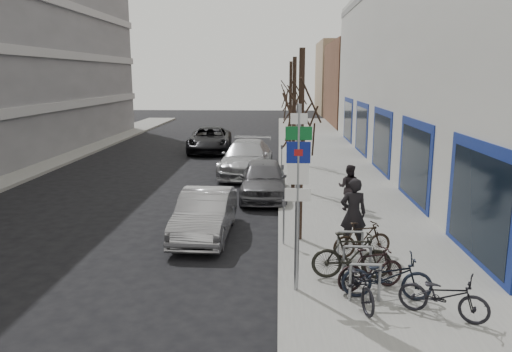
# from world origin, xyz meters

# --- Properties ---
(ground) EXTENTS (120.00, 120.00, 0.00)m
(ground) POSITION_xyz_m (0.00, 0.00, 0.00)
(ground) COLOR black
(ground) RESTS_ON ground
(sidewalk_east) EXTENTS (5.00, 70.00, 0.15)m
(sidewalk_east) POSITION_xyz_m (4.50, 10.00, 0.07)
(sidewalk_east) COLOR slate
(sidewalk_east) RESTS_ON ground
(brick_building_far) EXTENTS (12.00, 14.00, 8.00)m
(brick_building_far) POSITION_xyz_m (13.00, 40.00, 4.00)
(brick_building_far) COLOR brown
(brick_building_far) RESTS_ON ground
(tan_building_far) EXTENTS (13.00, 12.00, 9.00)m
(tan_building_far) POSITION_xyz_m (13.50, 55.00, 4.50)
(tan_building_far) COLOR #937A5B
(tan_building_far) RESTS_ON ground
(highway_sign_pole) EXTENTS (0.55, 0.10, 4.20)m
(highway_sign_pole) POSITION_xyz_m (2.40, -0.01, 2.46)
(highway_sign_pole) COLOR gray
(highway_sign_pole) RESTS_ON ground
(bike_rack) EXTENTS (0.66, 2.26, 0.83)m
(bike_rack) POSITION_xyz_m (3.80, 0.60, 0.66)
(bike_rack) COLOR gray
(bike_rack) RESTS_ON sidewalk_east
(tree_near) EXTENTS (1.80, 1.80, 5.50)m
(tree_near) POSITION_xyz_m (2.60, 3.50, 4.10)
(tree_near) COLOR black
(tree_near) RESTS_ON ground
(tree_mid) EXTENTS (1.80, 1.80, 5.50)m
(tree_mid) POSITION_xyz_m (2.60, 10.00, 4.10)
(tree_mid) COLOR black
(tree_mid) RESTS_ON ground
(tree_far) EXTENTS (1.80, 1.80, 5.50)m
(tree_far) POSITION_xyz_m (2.60, 16.50, 4.10)
(tree_far) COLOR black
(tree_far) RESTS_ON ground
(meter_front) EXTENTS (0.10, 0.08, 1.27)m
(meter_front) POSITION_xyz_m (2.15, 3.00, 0.92)
(meter_front) COLOR gray
(meter_front) RESTS_ON sidewalk_east
(meter_mid) EXTENTS (0.10, 0.08, 1.27)m
(meter_mid) POSITION_xyz_m (2.15, 8.50, 0.92)
(meter_mid) COLOR gray
(meter_mid) RESTS_ON sidewalk_east
(meter_back) EXTENTS (0.10, 0.08, 1.27)m
(meter_back) POSITION_xyz_m (2.15, 14.00, 0.92)
(meter_back) COLOR gray
(meter_back) RESTS_ON sidewalk_east
(bike_near_left) EXTENTS (0.90, 1.80, 1.05)m
(bike_near_left) POSITION_xyz_m (3.63, -0.63, 0.68)
(bike_near_left) COLOR black
(bike_near_left) RESTS_ON sidewalk_east
(bike_near_right) EXTENTS (1.69, 1.02, 0.98)m
(bike_near_right) POSITION_xyz_m (4.02, 0.08, 0.64)
(bike_near_right) COLOR black
(bike_near_right) RESTS_ON sidewalk_east
(bike_mid_curb) EXTENTS (1.92, 0.73, 1.15)m
(bike_mid_curb) POSITION_xyz_m (4.27, -0.36, 0.72)
(bike_mid_curb) COLOR black
(bike_mid_curb) RESTS_ON sidewalk_east
(bike_mid_inner) EXTENTS (1.87, 0.57, 1.13)m
(bike_mid_inner) POSITION_xyz_m (3.69, 0.67, 0.72)
(bike_mid_inner) COLOR black
(bike_mid_inner) RESTS_ON sidewalk_east
(bike_far_curb) EXTENTS (1.76, 1.26, 1.05)m
(bike_far_curb) POSITION_xyz_m (5.20, -1.14, 0.67)
(bike_far_curb) COLOR black
(bike_far_curb) RESTS_ON sidewalk_east
(bike_far_inner) EXTENTS (1.66, 0.87, 0.97)m
(bike_far_inner) POSITION_xyz_m (4.16, 2.09, 0.63)
(bike_far_inner) COLOR black
(bike_far_inner) RESTS_ON sidewalk_east
(parked_car_front) EXTENTS (1.57, 4.26, 1.39)m
(parked_car_front) POSITION_xyz_m (-0.20, 4.04, 0.70)
(parked_car_front) COLOR #99999E
(parked_car_front) RESTS_ON ground
(parked_car_mid) EXTENTS (1.88, 4.49, 1.52)m
(parked_car_mid) POSITION_xyz_m (1.40, 8.98, 0.76)
(parked_car_mid) COLOR #535258
(parked_car_mid) RESTS_ON ground
(parked_car_back) EXTENTS (2.63, 5.76, 1.63)m
(parked_car_back) POSITION_xyz_m (0.43, 13.78, 0.82)
(parked_car_back) COLOR #ABACB1
(parked_car_back) RESTS_ON ground
(lane_car) EXTENTS (2.92, 5.75, 1.56)m
(lane_car) POSITION_xyz_m (-2.37, 21.01, 0.78)
(lane_car) COLOR black
(lane_car) RESTS_ON ground
(pedestrian_near) EXTENTS (0.73, 0.49, 1.95)m
(pedestrian_near) POSITION_xyz_m (4.01, 2.77, 1.12)
(pedestrian_near) COLOR black
(pedestrian_near) RESTS_ON sidewalk_east
(pedestrian_far) EXTENTS (0.71, 0.61, 1.62)m
(pedestrian_far) POSITION_xyz_m (4.45, 6.77, 0.96)
(pedestrian_far) COLOR black
(pedestrian_far) RESTS_ON sidewalk_east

